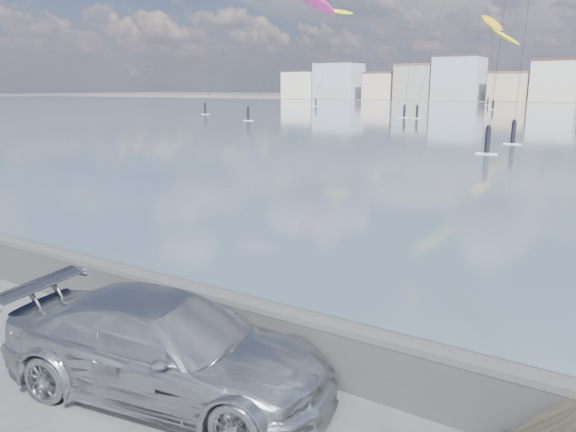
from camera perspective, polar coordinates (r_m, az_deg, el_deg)
name	(u,v)px	position (r m, az deg, el deg)	size (l,w,h in m)	color
ground	(76,409)	(9.03, -20.70, -17.86)	(700.00, 700.00, 0.00)	#333335
seawall	(202,310)	(10.37, -8.72, -9.42)	(400.00, 0.36, 1.08)	#28282B
car_silver	(167,347)	(8.71, -12.21, -12.89)	(2.10, 5.16, 1.50)	#A4A7AA
kitesurfer_3	(505,37)	(158.86, 21.22, 16.55)	(9.72, 13.83, 19.84)	yellow
kitesurfer_4	(338,13)	(138.80, 5.14, 19.82)	(8.73, 9.15, 22.93)	yellow
kitesurfer_8	(314,4)	(88.41, 2.71, 20.73)	(4.77, 18.67, 18.80)	#E5338C
kitesurfer_14	(492,25)	(129.27, 20.01, 17.81)	(7.48, 10.35, 19.76)	#BF8C19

